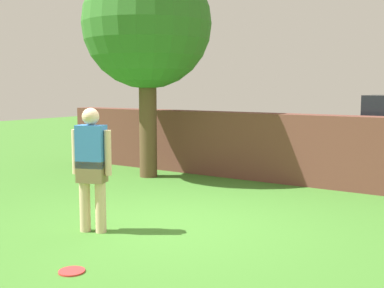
{
  "coord_description": "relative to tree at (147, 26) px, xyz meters",
  "views": [
    {
      "loc": [
        3.83,
        -5.29,
        1.88
      ],
      "look_at": [
        -0.34,
        1.02,
        1.0
      ],
      "focal_mm": 45.7,
      "sensor_mm": 36.0,
      "label": 1
    }
  ],
  "objects": [
    {
      "name": "ground_plane",
      "position": [
        2.56,
        -2.7,
        -3.13
      ],
      "size": [
        40.0,
        40.0,
        0.0
      ],
      "primitive_type": "plane",
      "color": "#3D7528"
    },
    {
      "name": "frisbee_red",
      "position": [
        2.71,
        -4.66,
        -3.12
      ],
      "size": [
        0.27,
        0.27,
        0.02
      ],
      "primitive_type": "cylinder",
      "color": "red",
      "rests_on": "ground"
    },
    {
      "name": "tree",
      "position": [
        0.0,
        0.0,
        0.0
      ],
      "size": [
        2.64,
        2.64,
        4.49
      ],
      "color": "brown",
      "rests_on": "ground"
    },
    {
      "name": "person",
      "position": [
        1.88,
        -3.52,
        -2.24
      ],
      "size": [
        0.51,
        0.33,
        1.62
      ],
      "rotation": [
        0.0,
        0.0,
        -2.79
      ],
      "color": "beige",
      "rests_on": "ground"
    },
    {
      "name": "brick_wall",
      "position": [
        1.06,
        1.02,
        -2.45
      ],
      "size": [
        7.94,
        0.5,
        1.36
      ],
      "primitive_type": "cube",
      "color": "brown",
      "rests_on": "ground"
    }
  ]
}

